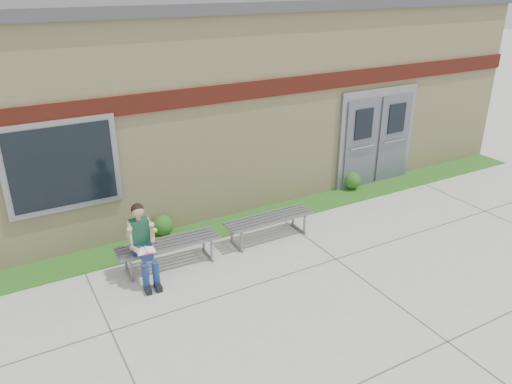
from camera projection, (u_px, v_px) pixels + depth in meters
ground at (306, 289)px, 8.03m from camera, size 80.00×80.00×0.00m
grass_strip at (233, 224)px, 10.11m from camera, size 16.00×0.80×0.02m
school_building at (167, 90)px, 11.97m from camera, size 16.20×6.22×4.20m
bench_left at (169, 247)px, 8.56m from camera, size 1.79×0.57×0.46m
bench_right at (269, 222)px, 9.46m from camera, size 1.74×0.50×0.45m
girl at (143, 242)px, 8.04m from camera, size 0.46×0.79×1.32m
shrub_mid at (162, 225)px, 9.60m from camera, size 0.41×0.41×0.41m
shrub_east at (352, 180)px, 11.69m from camera, size 0.41×0.41×0.41m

